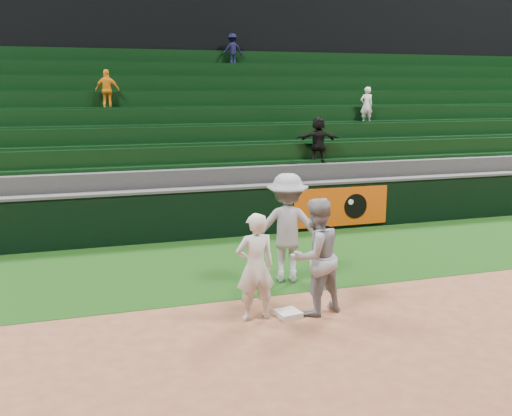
{
  "coord_description": "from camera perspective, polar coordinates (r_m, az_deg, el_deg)",
  "views": [
    {
      "loc": [
        -3.35,
        -8.09,
        3.57
      ],
      "look_at": [
        -0.14,
        2.3,
        1.3
      ],
      "focal_mm": 40.0,
      "sensor_mm": 36.0,
      "label": 1
    }
  ],
  "objects": [
    {
      "name": "field_wall",
      "position": [
        14.03,
        -2.86,
        -0.31
      ],
      "size": [
        36.0,
        0.45,
        1.25
      ],
      "color": "black",
      "rests_on": "ground"
    },
    {
      "name": "first_base",
      "position": [
        9.32,
        3.23,
        -10.48
      ],
      "size": [
        0.41,
        0.41,
        0.08
      ],
      "primitive_type": "cube",
      "rotation": [
        0.0,
        0.0,
        0.17
      ],
      "color": "silver",
      "rests_on": "ground"
    },
    {
      "name": "base_coach",
      "position": [
        10.65,
        3.14,
        -2.01
      ],
      "size": [
        1.49,
        1.12,
        2.05
      ],
      "primitive_type": "imported",
      "rotation": [
        0.0,
        0.0,
        2.84
      ],
      "color": "#9496A1",
      "rests_on": "foul_grass"
    },
    {
      "name": "baserunner",
      "position": [
        9.19,
        5.95,
        -4.85
      ],
      "size": [
        1.09,
        0.95,
        1.9
      ],
      "primitive_type": "imported",
      "rotation": [
        0.0,
        0.0,
        3.43
      ],
      "color": "#92959B",
      "rests_on": "ground"
    },
    {
      "name": "foul_grass",
      "position": [
        12.13,
        -0.35,
        -5.32
      ],
      "size": [
        36.0,
        4.2,
        0.01
      ],
      "primitive_type": "cube",
      "color": "black",
      "rests_on": "ground"
    },
    {
      "name": "ground",
      "position": [
        9.46,
        5.01,
        -10.43
      ],
      "size": [
        70.0,
        70.0,
        0.0
      ],
      "primitive_type": "plane",
      "color": "brown",
      "rests_on": "ground"
    },
    {
      "name": "stadium_seating",
      "position": [
        17.49,
        -6.07,
        5.58
      ],
      "size": [
        36.0,
        5.95,
        5.4
      ],
      "color": "#323234",
      "rests_on": "ground"
    },
    {
      "name": "upper_deck",
      "position": [
        25.88,
        -10.11,
        17.0
      ],
      "size": [
        40.0,
        12.0,
        12.0
      ],
      "primitive_type": "cube",
      "color": "black",
      "rests_on": "ground"
    },
    {
      "name": "first_baseman",
      "position": [
        8.92,
        -0.07,
        -5.91
      ],
      "size": [
        0.64,
        0.43,
        1.72
      ],
      "primitive_type": "imported",
      "rotation": [
        0.0,
        0.0,
        3.18
      ],
      "color": "silver",
      "rests_on": "ground"
    }
  ]
}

